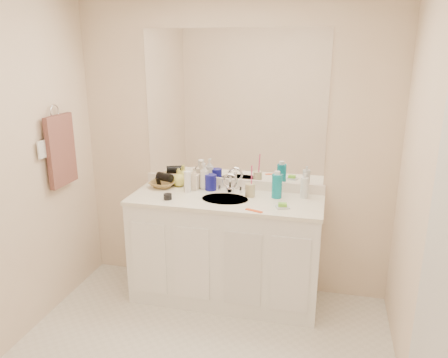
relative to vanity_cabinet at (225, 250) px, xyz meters
name	(u,v)px	position (x,y,z in m)	size (l,w,h in m)	color
wall_back	(233,151)	(0.00, 0.28, 0.77)	(2.60, 0.02, 2.40)	beige
wall_right	(439,225)	(1.30, -1.02, 0.77)	(0.02, 2.60, 2.40)	beige
vanity_cabinet	(225,250)	(0.00, 0.00, 0.00)	(1.50, 0.55, 0.85)	white
countertop	(226,200)	(0.00, 0.00, 0.44)	(1.52, 0.57, 0.03)	white
backsplash	(233,183)	(0.00, 0.26, 0.50)	(1.52, 0.03, 0.08)	white
sink_basin	(225,200)	(0.00, -0.02, 0.44)	(0.37, 0.37, 0.02)	beige
faucet	(230,185)	(0.00, 0.16, 0.51)	(0.02, 0.02, 0.11)	silver
mirror	(234,107)	(0.00, 0.27, 1.14)	(1.48, 0.01, 1.20)	white
blue_mug	(211,182)	(-0.17, 0.17, 0.52)	(0.10, 0.10, 0.13)	navy
tan_cup	(250,190)	(0.18, 0.08, 0.51)	(0.08, 0.08, 0.10)	tan
toothbrush	(252,178)	(0.19, 0.08, 0.60)	(0.01, 0.01, 0.22)	#D93970
mouthwash_bottle	(277,186)	(0.39, 0.11, 0.55)	(0.08, 0.08, 0.19)	#0C8296
clear_pump_bottle	(304,188)	(0.60, 0.15, 0.54)	(0.06, 0.06, 0.16)	silver
soap_dish	(282,207)	(0.46, -0.11, 0.46)	(0.10, 0.08, 0.01)	silver
green_soap	(282,205)	(0.46, -0.11, 0.48)	(0.06, 0.05, 0.02)	#73CC31
orange_comb	(254,211)	(0.27, -0.23, 0.46)	(0.13, 0.03, 0.01)	#EC4B18
dark_jar	(168,197)	(-0.43, -0.14, 0.48)	(0.06, 0.06, 0.04)	black
extra_white_bottle	(188,182)	(-0.33, 0.07, 0.54)	(0.05, 0.05, 0.17)	white
soap_bottle_white	(205,176)	(-0.23, 0.19, 0.56)	(0.08, 0.08, 0.22)	silver
soap_bottle_cream	(194,178)	(-0.31, 0.16, 0.55)	(0.08, 0.09, 0.19)	beige
soap_bottle_yellow	(179,177)	(-0.46, 0.21, 0.53)	(0.12, 0.12, 0.15)	#DDD956
wicker_basket	(163,184)	(-0.58, 0.14, 0.48)	(0.21, 0.21, 0.05)	olive
hair_dryer	(165,177)	(-0.56, 0.14, 0.54)	(0.07, 0.07, 0.14)	black
towel_ring	(55,112)	(-1.27, -0.25, 1.12)	(0.11, 0.11, 0.01)	silver
hand_towel	(61,150)	(-1.25, -0.25, 0.82)	(0.04, 0.32, 0.55)	brown
switch_plate	(42,150)	(-1.27, -0.45, 0.88)	(0.01, 0.09, 0.13)	white
door	(445,294)	(1.29, -1.32, 0.57)	(0.02, 0.82, 2.00)	silver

